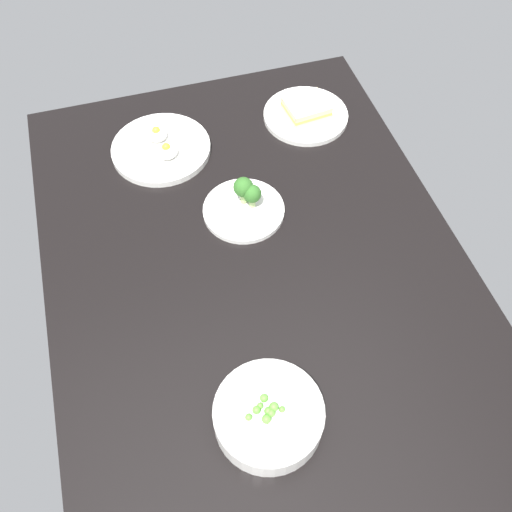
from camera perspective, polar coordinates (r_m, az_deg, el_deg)
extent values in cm
cube|color=black|center=(113.27, 0.00, -1.17)|extent=(113.59, 81.27, 4.00)
cylinder|color=white|center=(118.88, -1.24, 4.60)|extent=(17.01, 17.01, 1.13)
torus|color=#B7B7BC|center=(118.44, -1.25, 4.78)|extent=(15.47, 15.47, 0.50)
cylinder|color=#9EBC72|center=(118.53, -1.24, 5.93)|extent=(1.46, 1.46, 2.97)
sphere|color=#2D6023|center=(116.25, -1.27, 6.92)|extent=(4.16, 4.16, 4.16)
cylinder|color=#9EBC72|center=(117.99, -0.38, 5.42)|extent=(1.33, 1.33, 2.38)
sphere|color=#2D6023|center=(116.02, -0.39, 6.26)|extent=(3.80, 3.80, 3.80)
cylinder|color=white|center=(94.96, 1.27, -15.73)|extent=(17.83, 17.83, 4.69)
torus|color=white|center=(92.75, 1.30, -15.25)|extent=(17.92, 17.92, 0.80)
sphere|color=#599E38|center=(92.46, 0.40, -14.79)|extent=(1.03, 1.03, 1.03)
sphere|color=#599E38|center=(92.06, 0.05, -15.18)|extent=(1.35, 1.35, 1.35)
sphere|color=#599E38|center=(92.08, 1.21, -15.26)|extent=(1.25, 1.25, 1.25)
sphere|color=#599E38|center=(92.36, 2.62, -15.10)|extent=(1.03, 1.03, 1.03)
sphere|color=#599E38|center=(91.92, 1.53, -15.47)|extent=(1.34, 1.34, 1.34)
sphere|color=#599E38|center=(92.74, 0.81, -14.05)|extent=(1.37, 1.37, 1.37)
sphere|color=#599E38|center=(91.79, -0.75, -15.84)|extent=(1.14, 1.14, 1.14)
sphere|color=#599E38|center=(91.51, 1.05, -16.02)|extent=(1.50, 1.50, 1.50)
sphere|color=#599E38|center=(92.19, 1.80, -14.87)|extent=(1.52, 1.52, 1.52)
sphere|color=#599E38|center=(91.74, 0.94, -16.02)|extent=(1.06, 1.06, 1.06)
cylinder|color=white|center=(132.68, -9.48, 10.56)|extent=(22.34, 22.34, 1.53)
torus|color=#B7B7BC|center=(132.15, -9.53, 10.79)|extent=(20.16, 20.16, 0.50)
ellipsoid|color=white|center=(128.91, -8.93, 10.34)|extent=(4.79, 4.79, 2.63)
sphere|color=yellow|center=(128.10, -9.00, 10.72)|extent=(1.91, 1.91, 1.91)
ellipsoid|color=white|center=(133.25, -9.91, 11.92)|extent=(4.60, 4.60, 2.53)
sphere|color=yellow|center=(132.49, -9.98, 12.28)|extent=(1.84, 1.84, 1.84)
cylinder|color=white|center=(139.90, 5.00, 13.85)|extent=(20.07, 20.07, 1.23)
torus|color=#B7B7BC|center=(139.50, 5.02, 14.04)|extent=(18.17, 18.17, 0.50)
cube|color=beige|center=(139.11, 5.03, 14.23)|extent=(9.43, 10.34, 1.20)
cube|color=#E5B24C|center=(138.47, 5.07, 14.54)|extent=(9.43, 10.34, 0.80)
cube|color=beige|center=(137.82, 5.10, 14.86)|extent=(9.43, 10.34, 1.20)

